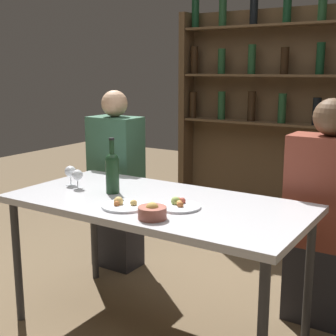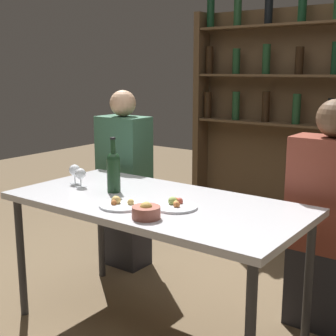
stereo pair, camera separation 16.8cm
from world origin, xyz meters
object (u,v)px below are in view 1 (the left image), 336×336
(seated_person_left, at_px, (116,185))
(food_plate_1, at_px, (124,205))
(wine_bottle, at_px, (112,170))
(seated_person_right, at_px, (325,221))
(wine_glass_0, at_px, (70,172))
(snack_bowl, at_px, (152,212))
(food_plate_0, at_px, (179,205))
(wine_glass_1, at_px, (77,176))

(seated_person_left, bearing_deg, food_plate_1, -49.02)
(wine_bottle, relative_size, seated_person_right, 0.24)
(wine_glass_0, height_order, snack_bowl, wine_glass_0)
(food_plate_1, height_order, seated_person_left, seated_person_left)
(wine_bottle, height_order, seated_person_right, seated_person_right)
(wine_glass_0, height_order, food_plate_0, wine_glass_0)
(wine_bottle, relative_size, wine_glass_1, 2.79)
(seated_person_left, bearing_deg, snack_bowl, -43.67)
(food_plate_1, height_order, seated_person_right, seated_person_right)
(food_plate_0, bearing_deg, food_plate_1, -148.82)
(food_plate_0, relative_size, seated_person_left, 0.17)
(wine_glass_1, bearing_deg, snack_bowl, -19.00)
(snack_bowl, bearing_deg, seated_person_left, 136.33)
(wine_glass_0, xyz_separation_m, seated_person_left, (-0.13, 0.58, -0.22))
(wine_glass_1, height_order, food_plate_0, wine_glass_1)
(seated_person_left, bearing_deg, wine_glass_0, -77.56)
(wine_glass_0, relative_size, seated_person_right, 0.09)
(food_plate_0, relative_size, snack_bowl, 1.66)
(wine_glass_1, relative_size, seated_person_left, 0.09)
(seated_person_left, bearing_deg, wine_glass_1, -70.72)
(snack_bowl, distance_m, seated_person_right, 1.03)
(wine_bottle, relative_size, food_plate_0, 1.40)
(wine_glass_1, height_order, seated_person_left, seated_person_left)
(seated_person_right, bearing_deg, food_plate_1, -135.61)
(food_plate_1, xyz_separation_m, seated_person_right, (0.78, 0.77, -0.16))
(wine_glass_0, relative_size, wine_glass_1, 1.05)
(wine_bottle, distance_m, wine_glass_1, 0.24)
(food_plate_0, xyz_separation_m, food_plate_1, (-0.23, -0.14, -0.00))
(food_plate_1, bearing_deg, wine_glass_0, 161.22)
(wine_glass_0, bearing_deg, seated_person_left, 102.44)
(snack_bowl, bearing_deg, wine_bottle, 149.40)
(wine_glass_1, distance_m, snack_bowl, 0.71)
(wine_bottle, distance_m, seated_person_left, 0.78)
(wine_bottle, xyz_separation_m, wine_glass_1, (-0.23, -0.03, -0.05))
(wine_bottle, relative_size, food_plate_1, 1.32)
(food_plate_0, bearing_deg, wine_bottle, 174.63)
(wine_glass_1, distance_m, seated_person_left, 0.69)
(food_plate_0, distance_m, seated_person_right, 0.85)
(wine_bottle, height_order, wine_glass_0, wine_bottle)
(snack_bowl, bearing_deg, food_plate_1, 160.22)
(wine_bottle, xyz_separation_m, wine_glass_0, (-0.32, 0.00, -0.05))
(wine_glass_0, distance_m, wine_glass_1, 0.09)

